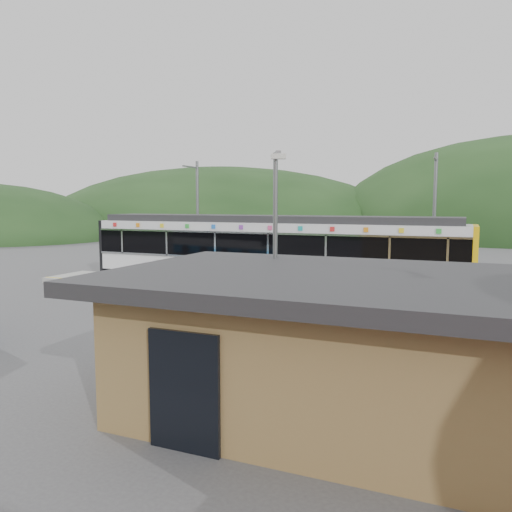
% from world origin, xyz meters
% --- Properties ---
extents(ground, '(120.00, 120.00, 0.00)m').
position_xyz_m(ground, '(0.00, 0.00, 0.00)').
color(ground, '#4C4C4F').
rests_on(ground, ground).
extents(hills, '(146.00, 149.00, 26.00)m').
position_xyz_m(hills, '(6.19, 5.29, 0.00)').
color(hills, '#1E3D19').
rests_on(hills, ground).
extents(platform, '(26.00, 3.20, 0.30)m').
position_xyz_m(platform, '(0.00, 3.30, 0.15)').
color(platform, '#9E9E99').
rests_on(platform, ground).
extents(yellow_line, '(26.00, 0.10, 0.01)m').
position_xyz_m(yellow_line, '(0.00, 2.00, 0.30)').
color(yellow_line, yellow).
rests_on(yellow_line, platform).
extents(train, '(20.44, 3.01, 3.74)m').
position_xyz_m(train, '(-1.15, 6.00, 2.06)').
color(train, black).
rests_on(train, ground).
extents(catenary_mast_west, '(0.18, 1.80, 7.00)m').
position_xyz_m(catenary_mast_west, '(-7.00, 8.56, 3.65)').
color(catenary_mast_west, slate).
rests_on(catenary_mast_west, ground).
extents(catenary_mast_east, '(0.18, 1.80, 7.00)m').
position_xyz_m(catenary_mast_east, '(7.00, 8.56, 3.65)').
color(catenary_mast_east, slate).
rests_on(catenary_mast_east, ground).
extents(station_shelter, '(9.20, 6.20, 3.00)m').
position_xyz_m(station_shelter, '(6.00, -9.01, 1.55)').
color(station_shelter, olive).
rests_on(station_shelter, ground).
extents(lamp_post, '(0.51, 1.07, 5.70)m').
position_xyz_m(lamp_post, '(3.96, -6.96, 3.41)').
color(lamp_post, slate).
rests_on(lamp_post, ground).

